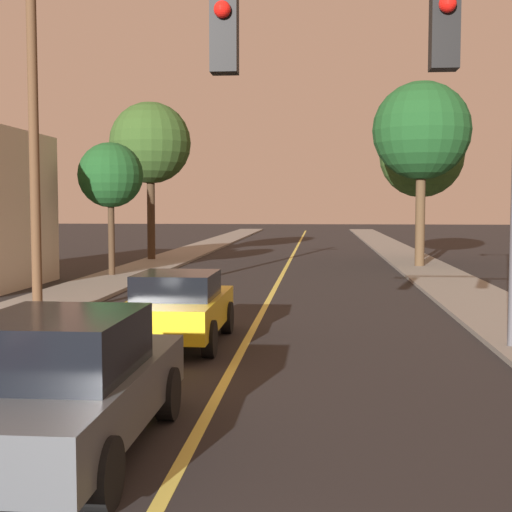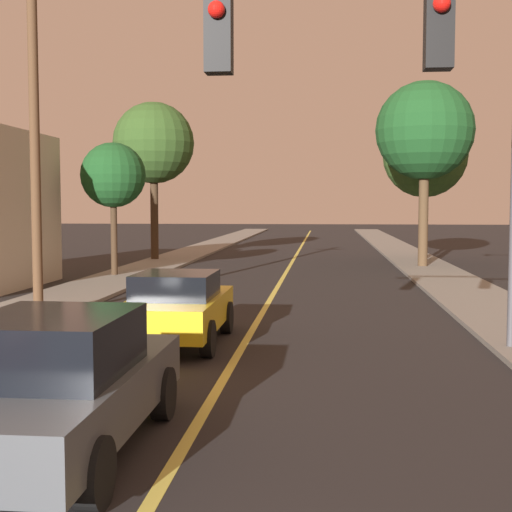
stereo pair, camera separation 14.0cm
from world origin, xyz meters
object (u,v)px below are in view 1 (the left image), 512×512
at_px(utility_pole_left, 34,131).
at_px(car_near_lane_second, 178,307).
at_px(tree_left_far, 150,144).
at_px(streetlamp_right, 498,85).
at_px(tree_right_near, 422,131).
at_px(tree_left_near, 111,176).
at_px(tree_right_far, 422,156).
at_px(traffic_signal_mast, 471,88).
at_px(car_near_lane_front, 64,385).

bearing_deg(utility_pole_left, car_near_lane_second, -34.12).
bearing_deg(tree_left_far, streetlamp_right, -60.90).
height_order(streetlamp_right, tree_right_near, tree_right_near).
relative_size(streetlamp_right, tree_left_far, 1.01).
height_order(streetlamp_right, tree_left_near, streetlamp_right).
xyz_separation_m(utility_pole_left, tree_left_far, (-1.45, 17.85, 1.24)).
relative_size(tree_left_near, tree_right_far, 0.70).
bearing_deg(tree_left_near, utility_pole_left, -83.76).
bearing_deg(tree_left_far, traffic_signal_mast, -68.97).
bearing_deg(tree_right_far, car_near_lane_front, -105.42).
xyz_separation_m(car_near_lane_second, traffic_signal_mast, (4.52, -5.41, 3.38)).
distance_m(car_near_lane_front, traffic_signal_mast, 5.70).
xyz_separation_m(car_near_lane_front, tree_left_near, (-5.10, 19.00, 3.08)).
height_order(traffic_signal_mast, tree_left_near, traffic_signal_mast).
bearing_deg(tree_left_near, car_near_lane_second, -67.94).
bearing_deg(streetlamp_right, tree_right_far, 85.65).
bearing_deg(tree_right_near, tree_right_far, 81.83).
distance_m(tree_left_far, tree_right_far, 13.27).
height_order(traffic_signal_mast, utility_pole_left, utility_pole_left).
bearing_deg(tree_right_far, tree_left_far, -175.22).
relative_size(utility_pole_left, tree_right_far, 1.19).
relative_size(tree_left_near, tree_right_near, 0.63).
distance_m(car_near_lane_front, streetlamp_right, 9.67).
relative_size(car_near_lane_front, utility_pole_left, 0.52).
relative_size(streetlamp_right, tree_right_far, 1.08).
bearing_deg(car_near_lane_second, tree_left_far, 104.88).
height_order(tree_left_near, tree_right_near, tree_right_near).
relative_size(utility_pole_left, tree_right_near, 1.06).
distance_m(traffic_signal_mast, tree_left_near, 20.42).
bearing_deg(tree_left_near, streetlamp_right, -48.78).
bearing_deg(tree_right_far, traffic_signal_mast, -96.79).
bearing_deg(tree_right_far, utility_pole_left, -121.83).
xyz_separation_m(car_near_lane_second, tree_left_far, (-5.47, 20.58, 5.02)).
relative_size(traffic_signal_mast, tree_left_near, 1.15).
xyz_separation_m(car_near_lane_front, utility_pole_left, (-4.02, 9.13, 3.73)).
height_order(car_near_lane_front, tree_right_near, tree_right_near).
bearing_deg(car_near_lane_second, tree_left_near, 112.06).
relative_size(tree_left_far, tree_right_far, 1.08).
bearing_deg(traffic_signal_mast, car_near_lane_front, -167.57).
xyz_separation_m(streetlamp_right, tree_left_near, (-11.19, 12.77, -1.12)).
height_order(streetlamp_right, tree_left_far, streetlamp_right).
distance_m(traffic_signal_mast, tree_right_near, 23.36).
relative_size(traffic_signal_mast, tree_right_near, 0.72).
distance_m(car_near_lane_second, utility_pole_left, 6.16).
relative_size(streetlamp_right, tree_left_near, 1.54).
xyz_separation_m(utility_pole_left, tree_right_near, (11.20, 15.00, 1.42)).
distance_m(car_near_lane_second, tree_right_far, 23.45).
relative_size(car_near_lane_second, utility_pole_left, 0.47).
distance_m(traffic_signal_mast, tree_left_far, 27.89).
distance_m(traffic_signal_mast, utility_pole_left, 11.81).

